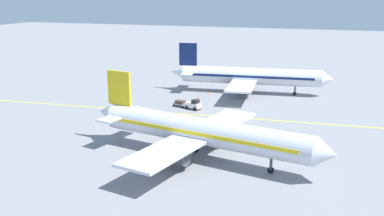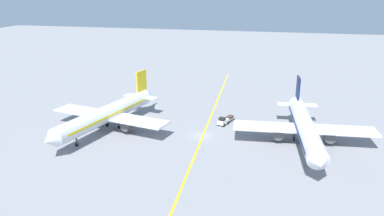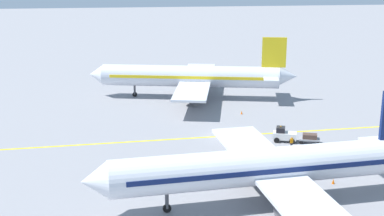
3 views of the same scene
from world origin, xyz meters
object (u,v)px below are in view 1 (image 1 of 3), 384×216
at_px(baggage_cart_trailing, 180,103).
at_px(ground_crew_worker, 198,101).
at_px(baggage_tug_white, 194,105).
at_px(traffic_cone_mid_apron, 184,129).
at_px(airplane_at_gate, 248,76).
at_px(airplane_adjacent_stand, 200,132).
at_px(traffic_cone_near_nose, 208,92).

xyz_separation_m(baggage_cart_trailing, ground_crew_worker, (-1.94, 3.03, 0.15)).
bearing_deg(baggage_tug_white, traffic_cone_mid_apron, 11.92).
xyz_separation_m(airplane_at_gate, baggage_tug_white, (17.37, -6.75, -2.81)).
xyz_separation_m(airplane_adjacent_stand, baggage_cart_trailing, (-25.02, -12.15, -2.95)).
height_order(baggage_cart_trailing, ground_crew_worker, ground_crew_worker).
bearing_deg(baggage_tug_white, airplane_at_gate, 158.77).
relative_size(airplane_adjacent_stand, baggage_cart_trailing, 12.11).
distance_m(ground_crew_worker, traffic_cone_mid_apron, 16.42).
bearing_deg(baggage_cart_trailing, traffic_cone_mid_apron, 22.53).
bearing_deg(airplane_at_gate, ground_crew_worker, -25.48).
height_order(airplane_adjacent_stand, baggage_tug_white, airplane_adjacent_stand).
height_order(baggage_cart_trailing, traffic_cone_mid_apron, baggage_cart_trailing).
xyz_separation_m(airplane_at_gate, traffic_cone_near_nose, (3.46, -8.05, -3.43)).
height_order(airplane_adjacent_stand, traffic_cone_mid_apron, airplane_adjacent_stand).
xyz_separation_m(baggage_tug_white, traffic_cone_mid_apron, (13.15, 2.78, -0.63)).
distance_m(baggage_tug_white, baggage_cart_trailing, 3.30).
relative_size(baggage_tug_white, traffic_cone_near_nose, 6.04).
bearing_deg(traffic_cone_mid_apron, ground_crew_worker, -169.93).
height_order(ground_crew_worker, traffic_cone_mid_apron, ground_crew_worker).
bearing_deg(ground_crew_worker, baggage_cart_trailing, -57.31).
bearing_deg(baggage_cart_trailing, ground_crew_worker, 122.69).
height_order(airplane_adjacent_stand, ground_crew_worker, airplane_adjacent_stand).
xyz_separation_m(baggage_tug_white, baggage_cart_trailing, (-1.07, -3.12, -0.14)).
bearing_deg(ground_crew_worker, baggage_tug_white, 1.79).
relative_size(airplane_at_gate, airplane_adjacent_stand, 1.01).
distance_m(airplane_at_gate, baggage_cart_trailing, 19.28).
bearing_deg(airplane_adjacent_stand, baggage_cart_trailing, -154.10).
xyz_separation_m(baggage_cart_trailing, traffic_cone_mid_apron, (14.22, 5.90, -0.49)).
height_order(airplane_adjacent_stand, baggage_cart_trailing, airplane_adjacent_stand).
height_order(traffic_cone_near_nose, traffic_cone_mid_apron, same).
relative_size(baggage_tug_white, traffic_cone_mid_apron, 6.04).
bearing_deg(traffic_cone_near_nose, airplane_adjacent_stand, 15.26).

